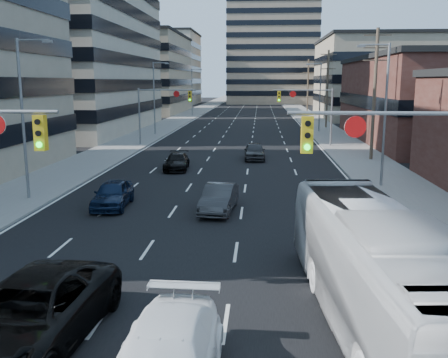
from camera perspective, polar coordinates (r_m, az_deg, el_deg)
road_surface at (r=137.18m, az=3.03°, el=8.33°), size 18.00×300.00×0.02m
sidewalk_left at (r=137.88m, az=-1.81°, el=8.39°), size 5.00×300.00×0.15m
sidewalk_right at (r=137.43m, az=7.88°, el=8.28°), size 5.00×300.00×0.15m
office_left_mid at (r=73.63m, az=-20.52°, el=16.14°), size 26.00×34.00×28.00m
office_left_far at (r=110.27m, az=-10.09°, el=11.65°), size 20.00×30.00×16.00m
office_right_far at (r=97.57m, az=17.66°, el=10.80°), size 22.00×28.00×14.00m
apartment_tower at (r=158.59m, az=5.59°, el=19.18°), size 26.00×26.00×58.00m
bg_block_left at (r=150.19m, az=-7.85°, el=12.30°), size 24.00×24.00×20.00m
bg_block_right at (r=140.09m, az=16.48°, el=10.41°), size 22.00×22.00×12.00m
signal_near_right at (r=15.91m, az=21.50°, el=1.67°), size 6.59×0.33×6.00m
signal_far_left at (r=53.06m, az=-7.23°, el=8.44°), size 6.09×0.33×6.00m
signal_far_right at (r=52.28m, az=9.70°, el=8.33°), size 6.09×0.33×6.00m
utility_pole_block at (r=44.04m, az=16.83°, el=9.45°), size 2.20×0.28×11.00m
utility_pole_midblock at (r=73.61m, az=11.73°, el=10.19°), size 2.20×0.28×11.00m
utility_pole_distant at (r=103.43m, az=9.56°, el=10.48°), size 2.20×0.28×11.00m
streetlight_left_near at (r=30.02m, az=-21.79°, el=7.16°), size 2.03×0.22×9.00m
streetlight_left_mid at (r=63.37m, az=-7.85°, el=9.54°), size 2.03×0.22×9.00m
streetlight_left_far at (r=97.87m, az=-3.58°, el=10.15°), size 2.03×0.22×9.00m
streetlight_right_near at (r=32.93m, az=17.71°, el=7.71°), size 2.03×0.22×9.00m
streetlight_right_far at (r=67.44m, az=10.79°, el=9.54°), size 2.03×0.22×9.00m
black_pickup at (r=14.07m, az=-21.31°, el=-14.21°), size 3.38×6.58×1.77m
transit_bus at (r=14.48m, az=17.32°, el=-9.94°), size 3.81×12.03×3.30m
sedan_blue at (r=27.60m, az=-12.60°, el=-1.67°), size 1.96×4.39×1.47m
sedan_grey_center at (r=26.01m, az=-0.58°, el=-2.23°), size 1.89×4.43×1.42m
sedan_black_far at (r=38.51m, az=-5.43°, el=1.99°), size 2.02×4.44×1.26m
sedan_grey_right at (r=43.46m, az=3.50°, el=3.21°), size 1.88×4.41×1.49m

